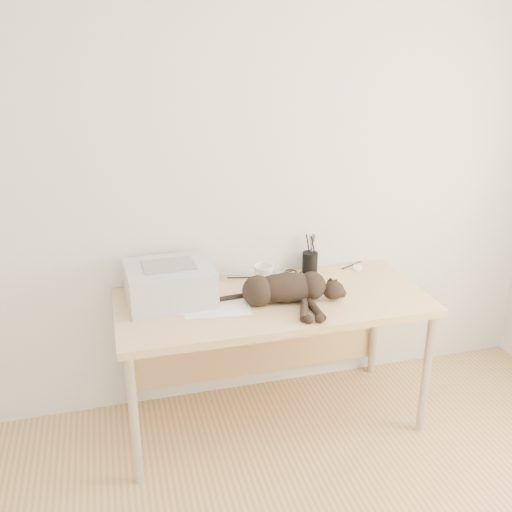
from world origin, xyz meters
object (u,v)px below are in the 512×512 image
object	(u,v)px
desk	(268,315)
pen_cup	(310,262)
mouse	(357,266)
mug	(264,274)
cat	(283,290)
printer	(170,283)

from	to	relation	value
desk	pen_cup	xyz separation A→B (m)	(0.31, 0.20, 0.20)
mouse	pen_cup	bearing A→B (deg)	-161.04
pen_cup	mouse	world-z (taller)	pen_cup
mug	mouse	distance (m)	0.59
cat	mug	xyz separation A→B (m)	(-0.03, 0.26, -0.02)
desk	mouse	bearing A→B (deg)	17.41
printer	mouse	world-z (taller)	printer
cat	mouse	distance (m)	0.65
printer	pen_cup	bearing A→B (deg)	12.05
mug	printer	bearing A→B (deg)	-169.81
printer	mouse	xyz separation A→B (m)	(1.11, 0.16, -0.08)
pen_cup	mouse	bearing A→B (deg)	-3.46
cat	mouse	world-z (taller)	cat
printer	cat	bearing A→B (deg)	-17.15
desk	mouse	xyz separation A→B (m)	(0.59, 0.19, 0.15)
mug	mouse	size ratio (longest dim) A/B	1.08
printer	pen_cup	world-z (taller)	pen_cup
cat	pen_cup	distance (m)	0.44
cat	mug	bearing A→B (deg)	104.30
mug	pen_cup	xyz separation A→B (m)	(0.30, 0.08, 0.01)
desk	cat	xyz separation A→B (m)	(0.04, -0.14, 0.20)
desk	printer	xyz separation A→B (m)	(-0.51, 0.03, 0.23)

